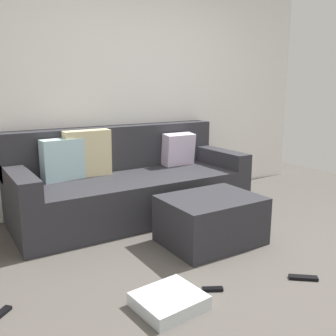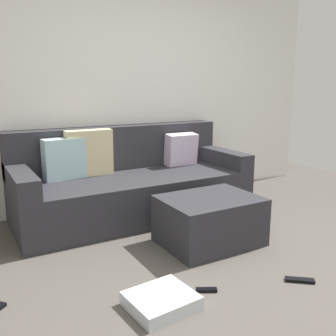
{
  "view_description": "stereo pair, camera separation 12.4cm",
  "coord_description": "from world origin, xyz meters",
  "px_view_note": "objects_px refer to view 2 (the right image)",
  "views": [
    {
      "loc": [
        -1.96,
        -1.83,
        1.35
      ],
      "look_at": [
        -0.16,
        1.08,
        0.59
      ],
      "focal_mm": 40.14,
      "sensor_mm": 36.0,
      "label": 1
    },
    {
      "loc": [
        -1.86,
        -1.89,
        1.35
      ],
      "look_at": [
        -0.16,
        1.08,
        0.59
      ],
      "focal_mm": 40.14,
      "sensor_mm": 36.0,
      "label": 2
    }
  ],
  "objects_px": {
    "ottoman": "(209,220)",
    "remote_by_storage_bin": "(206,290)",
    "couch_sectional": "(130,183)",
    "storage_bin": "(161,301)",
    "remote_near_ottoman": "(300,280)"
  },
  "relations": [
    {
      "from": "ottoman",
      "to": "storage_bin",
      "type": "distance_m",
      "value": 1.07
    },
    {
      "from": "couch_sectional",
      "to": "storage_bin",
      "type": "distance_m",
      "value": 1.81
    },
    {
      "from": "ottoman",
      "to": "couch_sectional",
      "type": "bearing_deg",
      "value": 104.94
    },
    {
      "from": "storage_bin",
      "to": "ottoman",
      "type": "bearing_deg",
      "value": 38.02
    },
    {
      "from": "couch_sectional",
      "to": "storage_bin",
      "type": "relative_size",
      "value": 6.04
    },
    {
      "from": "couch_sectional",
      "to": "ottoman",
      "type": "height_order",
      "value": "couch_sectional"
    },
    {
      "from": "couch_sectional",
      "to": "storage_bin",
      "type": "height_order",
      "value": "couch_sectional"
    },
    {
      "from": "ottoman",
      "to": "remote_by_storage_bin",
      "type": "xyz_separation_m",
      "value": [
        -0.48,
        -0.64,
        -0.19
      ]
    },
    {
      "from": "ottoman",
      "to": "remote_by_storage_bin",
      "type": "distance_m",
      "value": 0.83
    },
    {
      "from": "couch_sectional",
      "to": "ottoman",
      "type": "distance_m",
      "value": 1.09
    },
    {
      "from": "ottoman",
      "to": "storage_bin",
      "type": "xyz_separation_m",
      "value": [
        -0.83,
        -0.65,
        -0.16
      ]
    },
    {
      "from": "remote_near_ottoman",
      "to": "remote_by_storage_bin",
      "type": "relative_size",
      "value": 1.41
    },
    {
      "from": "couch_sectional",
      "to": "remote_by_storage_bin",
      "type": "bearing_deg",
      "value": -96.85
    },
    {
      "from": "remote_near_ottoman",
      "to": "couch_sectional",
      "type": "bearing_deg",
      "value": 142.23
    },
    {
      "from": "storage_bin",
      "to": "remote_by_storage_bin",
      "type": "distance_m",
      "value": 0.35
    }
  ]
}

